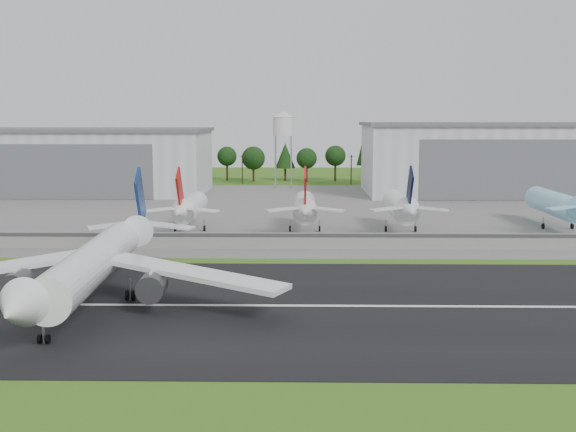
{
  "coord_description": "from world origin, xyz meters",
  "views": [
    {
      "loc": [
        1.73,
        -90.84,
        26.93
      ],
      "look_at": [
        -0.62,
        40.0,
        9.0
      ],
      "focal_mm": 45.0,
      "sensor_mm": 36.0,
      "label": 1
    }
  ],
  "objects_px": {
    "parked_jet_red_a": "(188,208)",
    "parked_jet_skyblue": "(561,205)",
    "parked_jet_red_b": "(305,207)",
    "parked_jet_navy": "(402,207)",
    "main_airliner": "(92,273)"
  },
  "relations": [
    {
      "from": "parked_jet_red_a",
      "to": "parked_jet_skyblue",
      "type": "distance_m",
      "value": 88.82
    },
    {
      "from": "parked_jet_red_b",
      "to": "parked_jet_navy",
      "type": "height_order",
      "value": "parked_jet_navy"
    },
    {
      "from": "parked_jet_red_a",
      "to": "parked_jet_red_b",
      "type": "height_order",
      "value": "parked_jet_red_b"
    },
    {
      "from": "parked_jet_navy",
      "to": "parked_jet_red_b",
      "type": "bearing_deg",
      "value": -179.94
    },
    {
      "from": "main_airliner",
      "to": "parked_jet_skyblue",
      "type": "height_order",
      "value": "main_airliner"
    },
    {
      "from": "parked_jet_red_b",
      "to": "parked_jet_skyblue",
      "type": "distance_m",
      "value": 61.54
    },
    {
      "from": "main_airliner",
      "to": "parked_jet_red_a",
      "type": "height_order",
      "value": "main_airliner"
    },
    {
      "from": "parked_jet_red_a",
      "to": "parked_jet_skyblue",
      "type": "relative_size",
      "value": 0.84
    },
    {
      "from": "main_airliner",
      "to": "parked_jet_navy",
      "type": "relative_size",
      "value": 1.89
    },
    {
      "from": "parked_jet_red_a",
      "to": "parked_jet_red_b",
      "type": "bearing_deg",
      "value": 0.06
    },
    {
      "from": "main_airliner",
      "to": "parked_jet_skyblue",
      "type": "relative_size",
      "value": 1.59
    },
    {
      "from": "parked_jet_red_a",
      "to": "parked_jet_skyblue",
      "type": "bearing_deg",
      "value": 3.27
    },
    {
      "from": "main_airliner",
      "to": "parked_jet_navy",
      "type": "distance_m",
      "value": 85.73
    },
    {
      "from": "parked_jet_red_a",
      "to": "parked_jet_navy",
      "type": "xyz_separation_m",
      "value": [
        50.02,
        0.05,
        0.28
      ]
    },
    {
      "from": "parked_jet_skyblue",
      "to": "parked_jet_red_a",
      "type": "bearing_deg",
      "value": -176.73
    }
  ]
}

